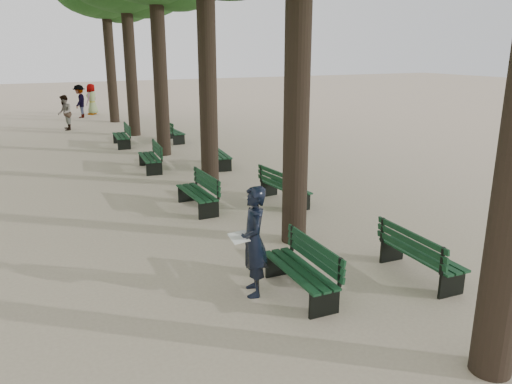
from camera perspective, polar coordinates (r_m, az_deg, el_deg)
name	(u,v)px	position (r m, az deg, el deg)	size (l,w,h in m)	color
ground	(307,323)	(7.79, 5.88, -14.68)	(120.00, 120.00, 0.00)	#C1AD92
bench_left_0	(300,279)	(8.47, 5.00, -9.90)	(0.63, 1.82, 0.92)	black
bench_left_1	(197,199)	(12.80, -6.72, -0.83)	(0.59, 1.81, 0.92)	black
bench_left_2	(150,162)	(17.24, -12.01, 3.34)	(0.73, 1.84, 0.92)	black
bench_left_3	(122,140)	(21.79, -15.12, 5.76)	(0.70, 1.84, 0.92)	black
bench_right_0	(420,263)	(9.48, 18.22, -7.75)	(0.66, 1.83, 0.92)	black
bench_right_1	(285,193)	(13.26, 3.28, -0.15)	(0.70, 1.84, 0.92)	black
bench_right_2	(218,159)	(17.43, -4.34, 3.79)	(0.79, 1.86, 0.92)	black
bench_right_3	(173,136)	(22.40, -9.45, 6.37)	(0.61, 1.81, 0.92)	black
man_with_map	(254,241)	(8.20, -0.25, -5.66)	(0.72, 0.82, 1.87)	black
pedestrian_d	(92,99)	(33.00, -18.26, 10.04)	(0.92, 0.38, 1.88)	#262628
pedestrian_a	(65,113)	(27.00, -21.02, 8.45)	(0.85, 0.35, 1.75)	#262628
pedestrian_b	(80,101)	(31.67, -19.49, 9.75)	(1.25, 0.39, 1.93)	#262628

